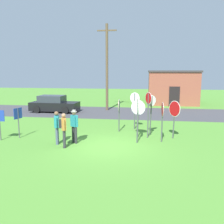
{
  "coord_description": "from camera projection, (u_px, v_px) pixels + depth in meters",
  "views": [
    {
      "loc": [
        1.81,
        -11.22,
        3.66
      ],
      "look_at": [
        -0.14,
        2.6,
        1.3
      ],
      "focal_mm": 38.51,
      "sensor_mm": 36.0,
      "label": 1
    }
  ],
  "objects": [
    {
      "name": "person_near_signs",
      "position": [
        57.0,
        126.0,
        12.13
      ],
      "size": [
        0.31,
        0.55,
        1.69
      ],
      "color": "#4C5670",
      "rests_on": "ground"
    },
    {
      "name": "person_with_sunhat",
      "position": [
        74.0,
        124.0,
        12.28
      ],
      "size": [
        0.48,
        0.39,
        1.74
      ],
      "color": "#2D2D33",
      "rests_on": "ground"
    },
    {
      "name": "parked_car_on_street",
      "position": [
        54.0,
        104.0,
        21.96
      ],
      "size": [
        4.37,
        2.14,
        1.51
      ],
      "color": "black",
      "rests_on": "ground"
    },
    {
      "name": "person_in_dark_shirt",
      "position": [
        64.0,
        128.0,
        11.56
      ],
      "size": [
        0.43,
        0.54,
        1.69
      ],
      "color": "#2D2D33",
      "rests_on": "ground"
    },
    {
      "name": "stop_sign_rear_left",
      "position": [
        148.0,
        108.0,
        13.16
      ],
      "size": [
        0.33,
        0.56,
        2.55
      ],
      "color": "#474C4C",
      "rests_on": "ground"
    },
    {
      "name": "stop_sign_center_cluster",
      "position": [
        138.0,
        112.0,
        12.21
      ],
      "size": [
        0.1,
        0.76,
        2.35
      ],
      "color": "#474C4C",
      "rests_on": "ground"
    },
    {
      "name": "street_asphalt",
      "position": [
        125.0,
        113.0,
        21.61
      ],
      "size": [
        60.0,
        6.4,
        0.01
      ],
      "primitive_type": "cube",
      "color": "#424247",
      "rests_on": "ground"
    },
    {
      "name": "building_background",
      "position": [
        172.0,
        87.0,
        27.71
      ],
      "size": [
        5.55,
        5.2,
        3.77
      ],
      "color": "brown",
      "rests_on": "ground"
    },
    {
      "name": "stop_sign_leaning_left",
      "position": [
        135.0,
        104.0,
        15.18
      ],
      "size": [
        0.62,
        0.36,
        2.36
      ],
      "color": "#474C4C",
      "rests_on": "ground"
    },
    {
      "name": "stop_sign_leaning_right",
      "position": [
        138.0,
        112.0,
        13.29
      ],
      "size": [
        0.78,
        0.28,
        2.11
      ],
      "color": "#474C4C",
      "rests_on": "ground"
    },
    {
      "name": "info_panel_leftmost",
      "position": [
        18.0,
        117.0,
        13.21
      ],
      "size": [
        0.18,
        0.59,
        1.69
      ],
      "color": "#4C4C51",
      "rests_on": "ground"
    },
    {
      "name": "stop_sign_tallest",
      "position": [
        151.0,
        109.0,
        13.64
      ],
      "size": [
        0.55,
        0.42,
        2.34
      ],
      "color": "#474C4C",
      "rests_on": "ground"
    },
    {
      "name": "utility_pole",
      "position": [
        107.0,
        66.0,
        22.41
      ],
      "size": [
        1.8,
        0.24,
        7.96
      ],
      "color": "brown",
      "rests_on": "ground"
    },
    {
      "name": "stop_sign_nearest",
      "position": [
        174.0,
        113.0,
        13.08
      ],
      "size": [
        0.55,
        0.74,
        2.1
      ],
      "color": "#474C4C",
      "rests_on": "ground"
    },
    {
      "name": "stop_sign_low_front",
      "position": [
        162.0,
        115.0,
        12.39
      ],
      "size": [
        0.08,
        0.75,
        2.12
      ],
      "color": "#474C4C",
      "rests_on": "ground"
    },
    {
      "name": "stop_sign_rear_right",
      "position": [
        119.0,
        110.0,
        14.61
      ],
      "size": [
        0.07,
        0.75,
        2.01
      ],
      "color": "#474C4C",
      "rests_on": "ground"
    },
    {
      "name": "ground_plane",
      "position": [
        107.0,
        147.0,
        11.82
      ],
      "size": [
        80.0,
        80.0,
        0.0
      ],
      "primitive_type": "plane",
      "color": "#518E33"
    }
  ]
}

